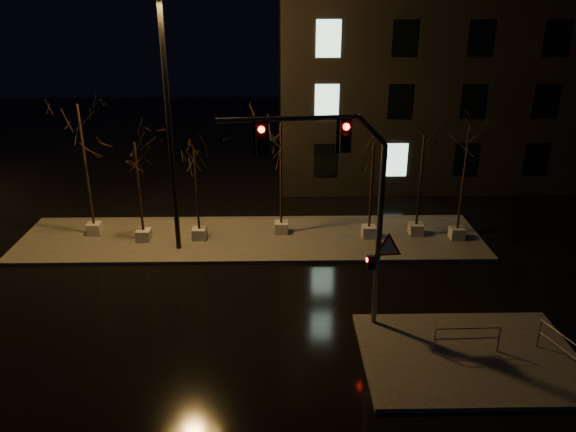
{
  "coord_description": "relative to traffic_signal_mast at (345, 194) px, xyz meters",
  "views": [
    {
      "loc": [
        1.28,
        -18.6,
        11.16
      ],
      "look_at": [
        1.69,
        2.1,
        2.8
      ],
      "focal_mm": 35.0,
      "sensor_mm": 36.0,
      "label": 1
    }
  ],
  "objects": [
    {
      "name": "traffic_signal_mast",
      "position": [
        0.0,
        0.0,
        0.0
      ],
      "size": [
        6.11,
        0.79,
        7.49
      ],
      "rotation": [
        0.0,
        0.0,
        0.12
      ],
      "color": "slate",
      "rests_on": "sidewalk_corner"
    },
    {
      "name": "tree_2",
      "position": [
        -5.91,
        7.48,
        -1.54
      ],
      "size": [
        1.8,
        1.8,
        4.45
      ],
      "color": "#A7A59C",
      "rests_on": "median"
    },
    {
      "name": "tree_6",
      "position": [
        6.33,
        7.32,
        -0.64
      ],
      "size": [
        1.8,
        1.8,
        5.64
      ],
      "color": "#A7A59C",
      "rests_on": "median"
    },
    {
      "name": "tree_5",
      "position": [
        4.49,
        7.83,
        -1.08
      ],
      "size": [
        1.8,
        1.8,
        5.06
      ],
      "color": "#A7A59C",
      "rests_on": "median"
    },
    {
      "name": "sidewalk_corner",
      "position": [
        4.04,
        -1.85,
        -4.99
      ],
      "size": [
        7.0,
        5.0,
        0.15
      ],
      "primitive_type": "cube",
      "color": "#3F3D38",
      "rests_on": "ground"
    },
    {
      "name": "building",
      "position": [
        10.54,
        19.65,
        2.43
      ],
      "size": [
        25.0,
        12.0,
        15.0
      ],
      "primitive_type": "cube",
      "color": "black",
      "rests_on": "ground"
    },
    {
      "name": "tree_3",
      "position": [
        -2.02,
        8.14,
        -0.71
      ],
      "size": [
        1.8,
        1.8,
        5.54
      ],
      "color": "#A7A59C",
      "rests_on": "median"
    },
    {
      "name": "tree_1",
      "position": [
        -8.51,
        7.35,
        -1.22
      ],
      "size": [
        1.8,
        1.8,
        4.87
      ],
      "color": "#A7A59C",
      "rests_on": "median"
    },
    {
      "name": "ground",
      "position": [
        -3.46,
        1.65,
        -5.07
      ],
      "size": [
        90.0,
        90.0,
        0.0
      ],
      "primitive_type": "plane",
      "color": "black",
      "rests_on": "ground"
    },
    {
      "name": "guard_rail_b",
      "position": [
        6.71,
        -2.51,
        -4.23
      ],
      "size": [
        0.68,
        2.15,
        1.06
      ],
      "rotation": [
        0.0,
        0.0,
        1.86
      ],
      "color": "slate",
      "rests_on": "sidewalk_corner"
    },
    {
      "name": "tree_0",
      "position": [
        -11.08,
        8.19,
        -0.01
      ],
      "size": [
        1.8,
        1.8,
        6.47
      ],
      "color": "#A7A59C",
      "rests_on": "median"
    },
    {
      "name": "guard_rail_a",
      "position": [
        3.93,
        -1.72,
        -4.31
      ],
      "size": [
        2.16,
        0.1,
        0.93
      ],
      "rotation": [
        0.0,
        0.0,
        0.02
      ],
      "color": "slate",
      "rests_on": "sidewalk_corner"
    },
    {
      "name": "median",
      "position": [
        -3.46,
        7.65,
        -4.99
      ],
      "size": [
        22.0,
        5.0,
        0.15
      ],
      "primitive_type": "cube",
      "color": "#3F3D38",
      "rests_on": "ground"
    },
    {
      "name": "streetlight_main",
      "position": [
        -6.74,
        6.49,
        1.44
      ],
      "size": [
        2.75,
        0.85,
        11.02
      ],
      "rotation": [
        0.0,
        0.0,
        0.2
      ],
      "color": "black",
      "rests_on": "median"
    },
    {
      "name": "tree_4",
      "position": [
        2.17,
        7.57,
        -1.32
      ],
      "size": [
        1.8,
        1.8,
        4.74
      ],
      "color": "#A7A59C",
      "rests_on": "median"
    }
  ]
}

